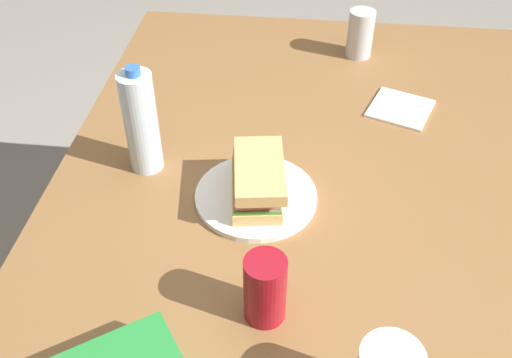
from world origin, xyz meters
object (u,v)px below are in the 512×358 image
water_bottle_tall (141,122)px  sandwich (257,179)px  paper_plate (256,196)px  dining_table (317,223)px  soda_can_silver (360,34)px  soda_can_red (265,289)px

water_bottle_tall → sandwich: bearing=71.9°
paper_plate → water_bottle_tall: (-0.07, -0.23, 0.10)m
dining_table → soda_can_silver: soda_can_silver is taller
soda_can_red → soda_can_silver: size_ratio=1.00×
soda_can_red → soda_can_silver: same height
soda_can_red → water_bottle_tall: size_ratio=0.53×
dining_table → soda_can_silver: (-0.54, 0.08, 0.15)m
paper_plate → water_bottle_tall: size_ratio=1.02×
paper_plate → sandwich: size_ratio=1.21×
sandwich → soda_can_silver: soda_can_silver is taller
dining_table → paper_plate: bearing=-73.9°
dining_table → sandwich: 0.19m
soda_can_red → sandwich: bearing=-170.9°
paper_plate → dining_table: bearing=106.1°
paper_plate → soda_can_red: soda_can_red is taller
soda_can_red → dining_table: bearing=165.2°
sandwich → soda_can_silver: bearing=160.9°
dining_table → water_bottle_tall: size_ratio=6.35×
paper_plate → soda_can_silver: (-0.57, 0.20, 0.05)m
dining_table → water_bottle_tall: bearing=-96.1°
sandwich → soda_can_silver: 0.61m
soda_can_red → water_bottle_tall: 0.43m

